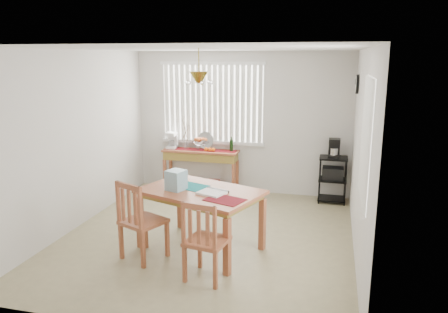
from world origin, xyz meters
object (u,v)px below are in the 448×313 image
(sideboard, at_px, (201,160))
(chair_left, at_px, (141,221))
(dining_table, at_px, (201,197))
(chair_right, at_px, (205,241))
(cart_items, at_px, (334,148))
(wire_cart, at_px, (333,175))

(sideboard, xyz_separation_m, chair_left, (0.10, -2.91, -0.10))
(dining_table, xyz_separation_m, chair_right, (0.30, -0.79, -0.25))
(cart_items, distance_m, chair_left, 3.72)
(chair_left, xyz_separation_m, chair_right, (0.93, -0.31, -0.03))
(chair_left, bearing_deg, wire_cart, 51.41)
(chair_left, bearing_deg, sideboard, 92.07)
(wire_cart, bearing_deg, chair_right, -113.16)
(dining_table, relative_size, chair_left, 1.71)
(dining_table, xyz_separation_m, chair_left, (-0.63, -0.48, -0.21))
(chair_left, distance_m, chair_right, 0.98)
(cart_items, xyz_separation_m, chair_left, (-2.30, -2.89, -0.45))
(sideboard, xyz_separation_m, chair_right, (1.04, -3.22, -0.13))
(wire_cart, bearing_deg, sideboard, 179.27)
(cart_items, relative_size, dining_table, 0.19)
(sideboard, bearing_deg, cart_items, -0.52)
(wire_cart, relative_size, chair_left, 0.78)
(sideboard, distance_m, wire_cart, 2.40)
(wire_cart, relative_size, dining_table, 0.46)
(sideboard, relative_size, chair_right, 1.48)
(cart_items, xyz_separation_m, dining_table, (-1.66, -2.40, -0.24))
(cart_items, height_order, chair_left, cart_items)
(dining_table, height_order, chair_right, chair_right)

